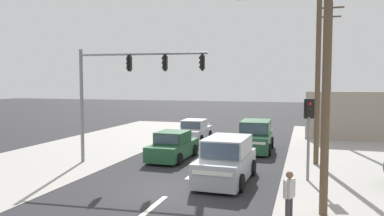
# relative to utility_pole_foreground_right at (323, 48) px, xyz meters

# --- Properties ---
(ground_plane) EXTENTS (140.00, 140.00, 0.00)m
(ground_plane) POSITION_rel_utility_pole_foreground_right_xyz_m (-5.43, 1.19, -5.36)
(ground_plane) COLOR #28282B
(lane_dash_near) EXTENTS (0.20, 2.40, 0.01)m
(lane_dash_near) POSITION_rel_utility_pole_foreground_right_xyz_m (-5.43, -0.81, -5.35)
(lane_dash_near) COLOR silver
(lane_dash_near) RESTS_ON ground
(lane_dash_mid) EXTENTS (0.20, 2.40, 0.01)m
(lane_dash_mid) POSITION_rel_utility_pole_foreground_right_xyz_m (-5.43, 4.19, -5.35)
(lane_dash_mid) COLOR silver
(lane_dash_mid) RESTS_ON ground
(lane_dash_far) EXTENTS (0.20, 2.40, 0.01)m
(lane_dash_far) POSITION_rel_utility_pole_foreground_right_xyz_m (-5.43, 9.19, -5.35)
(lane_dash_far) COLOR silver
(lane_dash_far) RESTS_ON ground
(kerb_left_verge) EXTENTS (8.00, 40.00, 0.02)m
(kerb_left_verge) POSITION_rel_utility_pole_foreground_right_xyz_m (-13.93, 5.19, -5.34)
(kerb_left_verge) COLOR #A39E99
(kerb_left_verge) RESTS_ON ground
(utility_pole_foreground_right) EXTENTS (3.78, 0.36, 9.98)m
(utility_pole_foreground_right) POSITION_rel_utility_pole_foreground_right_xyz_m (0.00, 0.00, 0.00)
(utility_pole_foreground_right) COLOR brown
(utility_pole_foreground_right) RESTS_ON ground
(utility_pole_midground_right) EXTENTS (1.80, 0.26, 10.22)m
(utility_pole_midground_right) POSITION_rel_utility_pole_foreground_right_xyz_m (0.12, 7.76, 0.00)
(utility_pole_midground_right) COLOR brown
(utility_pole_midground_right) RESTS_ON ground
(utility_pole_background_right) EXTENTS (1.80, 0.26, 10.16)m
(utility_pole_background_right) POSITION_rel_utility_pole_foreground_right_xyz_m (1.21, 16.94, -0.03)
(utility_pole_background_right) COLOR brown
(utility_pole_background_right) RESTS_ON ground
(traffic_signal_mast) EXTENTS (6.88, 0.80, 6.00)m
(traffic_signal_mast) POSITION_rel_utility_pole_foreground_right_xyz_m (-9.47, 5.00, -1.00)
(traffic_signal_mast) COLOR slate
(traffic_signal_mast) RESTS_ON ground
(pedestal_signal_right_kerb) EXTENTS (0.43, 0.31, 3.56)m
(pedestal_signal_right_kerb) POSITION_rel_utility_pole_foreground_right_xyz_m (-0.31, 4.26, -2.94)
(pedestal_signal_right_kerb) COLOR slate
(pedestal_signal_right_kerb) RESTS_ON ground
(suv_crossing_left) EXTENTS (2.18, 4.59, 1.90)m
(suv_crossing_left) POSITION_rel_utility_pole_foreground_right_xyz_m (-3.69, 3.25, -4.47)
(suv_crossing_left) COLOR #A3A8AD
(suv_crossing_left) RESTS_ON ground
(sedan_oncoming_mid) EXTENTS (1.94, 4.26, 1.56)m
(sedan_oncoming_mid) POSITION_rel_utility_pole_foreground_right_xyz_m (-8.19, 13.59, -4.65)
(sedan_oncoming_mid) COLOR silver
(sedan_oncoming_mid) RESTS_ON ground
(sedan_receding_far) EXTENTS (1.96, 4.28, 1.56)m
(sedan_receding_far) POSITION_rel_utility_pole_foreground_right_xyz_m (-7.48, 6.96, -4.65)
(sedan_receding_far) COLOR #235633
(sedan_receding_far) RESTS_ON ground
(suv_kerbside_parked) EXTENTS (2.16, 4.59, 1.90)m
(suv_kerbside_parked) POSITION_rel_utility_pole_foreground_right_xyz_m (-3.39, 10.82, -4.47)
(suv_kerbside_parked) COLOR #235633
(suv_kerbside_parked) RESTS_ON ground
(pedestrian_at_kerb) EXTENTS (0.35, 0.52, 1.63)m
(pedestrian_at_kerb) POSITION_rel_utility_pole_foreground_right_xyz_m (-0.89, -1.14, -4.43)
(pedestrian_at_kerb) COLOR #333338
(pedestrian_at_kerb) RESTS_ON ground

